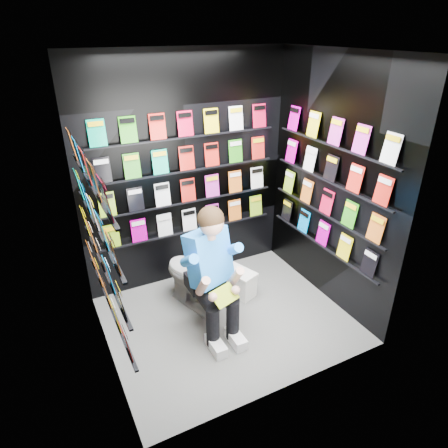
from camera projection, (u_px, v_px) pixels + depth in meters
name	position (u px, v px, depth m)	size (l,w,h in m)	color
floor	(227.00, 320.00, 4.20)	(2.40, 2.40, 0.00)	slate
ceiling	(229.00, 51.00, 3.04)	(2.40, 2.40, 0.00)	white
wall_back	(186.00, 174.00, 4.42)	(2.40, 0.04, 2.60)	black
wall_front	(293.00, 258.00, 2.82)	(2.40, 0.04, 2.60)	black
wall_left	(92.00, 235.00, 3.13)	(0.04, 2.00, 2.60)	black
wall_right	(331.00, 185.00, 4.10)	(0.04, 2.00, 2.60)	black
comics_back	(187.00, 174.00, 4.39)	(2.10, 0.06, 1.37)	red
comics_left	(96.00, 233.00, 3.14)	(0.06, 1.70, 1.37)	red
comics_right	(329.00, 185.00, 4.09)	(0.06, 1.70, 1.37)	red
toilet	(194.00, 275.00, 4.29)	(0.42, 0.75, 0.73)	white
longbox	(239.00, 283.00, 4.55)	(0.20, 0.37, 0.27)	white
longbox_lid	(239.00, 272.00, 4.49)	(0.22, 0.38, 0.03)	white
reader	(208.00, 258.00, 3.80)	(0.55, 0.81, 1.48)	#2A81EC
held_comic	(224.00, 295.00, 3.62)	(0.26, 0.01, 0.18)	green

